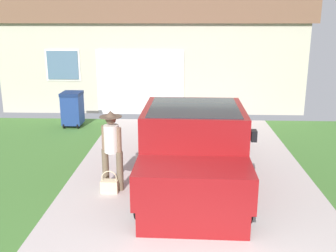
{
  "coord_description": "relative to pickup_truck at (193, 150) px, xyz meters",
  "views": [
    {
      "loc": [
        -0.16,
        -3.93,
        3.32
      ],
      "look_at": [
        -0.47,
        3.6,
        1.25
      ],
      "focal_mm": 41.8,
      "sensor_mm": 36.0,
      "label": 1
    }
  ],
  "objects": [
    {
      "name": "person_with_hat",
      "position": [
        -1.61,
        -0.28,
        0.19
      ],
      "size": [
        0.45,
        0.43,
        1.62
      ],
      "rotation": [
        0.0,
        0.0,
        -0.39
      ],
      "color": "brown",
      "rests_on": "ground"
    },
    {
      "name": "handbag",
      "position": [
        -1.65,
        -0.47,
        -0.61
      ],
      "size": [
        0.34,
        0.19,
        0.45
      ],
      "color": "beige",
      "rests_on": "ground"
    },
    {
      "name": "house_with_garage",
      "position": [
        -1.37,
        9.58,
        1.31
      ],
      "size": [
        11.36,
        7.05,
        4.07
      ],
      "color": "beige",
      "rests_on": "ground"
    },
    {
      "name": "pickup_truck",
      "position": [
        0.0,
        0.0,
        0.0
      ],
      "size": [
        2.12,
        5.13,
        1.67
      ],
      "rotation": [
        0.0,
        0.0,
        3.12
      ],
      "color": "maroon",
      "rests_on": "ground"
    },
    {
      "name": "wheeled_trash_bin",
      "position": [
        -3.73,
        4.41,
        -0.15
      ],
      "size": [
        0.6,
        0.72,
        1.11
      ],
      "color": "navy",
      "rests_on": "ground"
    }
  ]
}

